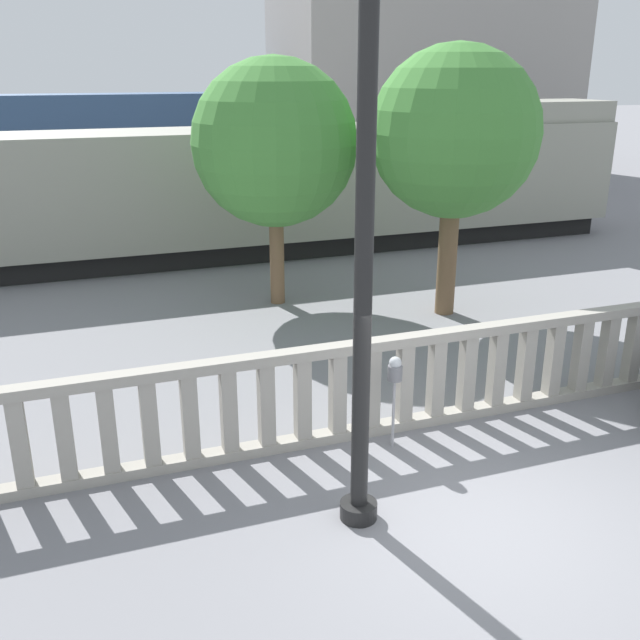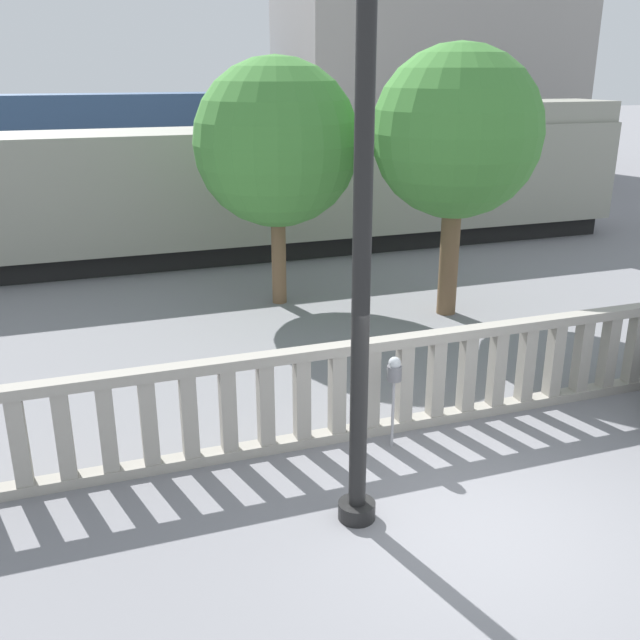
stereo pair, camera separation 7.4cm
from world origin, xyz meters
name	(u,v)px [view 1 (the left image)]	position (x,y,z in m)	size (l,w,h in m)	color
ground_plane	(478,528)	(0.00, 0.00, 0.00)	(160.00, 160.00, 0.00)	slate
balustrade	(388,385)	(0.00, 2.45, 0.71)	(14.24, 0.24, 1.42)	#9E998E
lamppost	(363,285)	(-1.19, 0.64, 2.81)	(0.43, 0.43, 5.97)	black
parking_meter	(395,374)	(-0.12, 2.02, 1.08)	(0.20, 0.20, 1.33)	#99999E
train_near	(144,196)	(-2.01, 13.17, 1.79)	(28.05, 2.68, 4.01)	black
train_far	(42,137)	(-4.58, 29.39, 2.02)	(23.69, 2.62, 4.45)	black
building_block	(426,31)	(12.98, 26.50, 6.58)	(13.83, 6.77, 13.15)	gray
tree_left	(275,144)	(0.24, 8.70, 3.45)	(3.46, 3.46, 5.19)	brown
tree_right	(455,133)	(3.37, 6.82, 3.71)	(3.36, 3.36, 5.42)	brown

